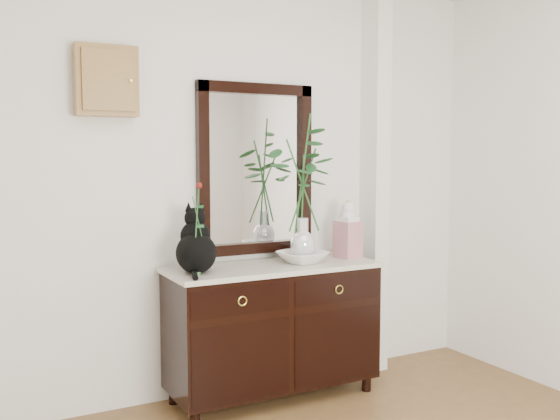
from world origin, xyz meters
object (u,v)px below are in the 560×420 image
sideboard (273,324)px  ginger_jar (348,229)px  cat (196,240)px  lotus_bowl (302,257)px

sideboard → ginger_jar: (0.57, 0.01, 0.57)m
sideboard → ginger_jar: bearing=1.3°
sideboard → cat: size_ratio=3.47×
sideboard → lotus_bowl: (0.20, -0.03, 0.41)m
ginger_jar → cat: bearing=-178.1°
lotus_bowl → cat: bearing=179.3°
sideboard → cat: 0.76m
sideboard → lotus_bowl: 0.46m
sideboard → lotus_bowl: bearing=-8.6°
lotus_bowl → ginger_jar: (0.37, 0.04, 0.16)m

